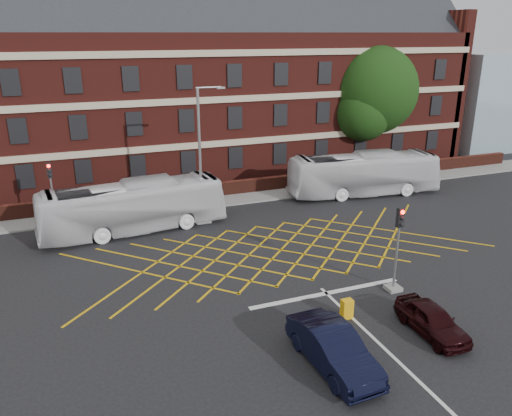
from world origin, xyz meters
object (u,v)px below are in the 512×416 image
object	(u,v)px
bus_left	(133,207)
car_navy	(333,348)
traffic_light_near	(396,257)
direction_signs	(52,204)
traffic_light_far	(54,201)
deciduous_tree	(373,97)
bus_right	(364,174)
utility_cabinet	(347,309)
street_lamp	(202,178)
car_maroon	(432,320)

from	to	relation	value
bus_left	car_navy	size ratio (longest dim) A/B	2.45
car_navy	traffic_light_near	world-z (taller)	traffic_light_near
direction_signs	traffic_light_far	bearing A→B (deg)	-77.68
deciduous_tree	traffic_light_far	bearing A→B (deg)	-167.76
traffic_light_near	traffic_light_far	bearing A→B (deg)	135.73
bus_right	direction_signs	world-z (taller)	bus_right
deciduous_tree	direction_signs	distance (m)	28.68
bus_left	traffic_light_near	size ratio (longest dim) A/B	2.71
bus_right	direction_signs	distance (m)	22.68
bus_right	bus_left	bearing A→B (deg)	101.78
car_navy	direction_signs	distance (m)	22.25
bus_right	traffic_light_far	xyz separation A→B (m)	(-22.42, 1.17, 0.12)
car_navy	utility_cabinet	world-z (taller)	car_navy
traffic_light_far	street_lamp	xyz separation A→B (m)	(9.18, -2.48, 1.27)
street_lamp	direction_signs	bearing A→B (deg)	160.83
car_navy	street_lamp	bearing A→B (deg)	88.76
bus_left	direction_signs	distance (m)	5.85
car_maroon	traffic_light_near	bearing A→B (deg)	79.10
deciduous_tree	traffic_light_far	world-z (taller)	deciduous_tree
traffic_light_far	direction_signs	world-z (taller)	traffic_light_far
bus_right	street_lamp	size ratio (longest dim) A/B	1.33
bus_right	utility_cabinet	size ratio (longest dim) A/B	13.19
deciduous_tree	traffic_light_far	xyz separation A→B (m)	(-27.56, -5.98, -4.78)
deciduous_tree	utility_cabinet	xyz separation A→B (m)	(-15.64, -22.37, -6.09)
utility_cabinet	deciduous_tree	bearing A→B (deg)	55.05
car_maroon	deciduous_tree	xyz separation A→B (m)	(12.94, 24.69, 5.90)
direction_signs	deciduous_tree	bearing A→B (deg)	10.63
car_navy	traffic_light_far	size ratio (longest dim) A/B	1.11
bus_right	car_navy	distance (m)	22.08
car_navy	direction_signs	size ratio (longest dim) A/B	2.15
bus_left	deciduous_tree	xyz separation A→B (m)	(22.89, 8.50, 4.92)
deciduous_tree	direction_signs	world-z (taller)	deciduous_tree
bus_left	deciduous_tree	world-z (taller)	deciduous_tree
car_navy	direction_signs	world-z (taller)	direction_signs
car_maroon	utility_cabinet	bearing A→B (deg)	140.26
car_maroon	traffic_light_far	bearing A→B (deg)	128.90
direction_signs	street_lamp	bearing A→B (deg)	-19.17
car_navy	street_lamp	size ratio (longest dim) A/B	0.54
car_navy	traffic_light_near	bearing A→B (deg)	33.15
traffic_light_near	utility_cabinet	world-z (taller)	traffic_light_near
bus_left	traffic_light_far	xyz separation A→B (m)	(-4.66, 2.52, 0.15)
bus_left	utility_cabinet	distance (m)	15.70
deciduous_tree	direction_signs	size ratio (longest dim) A/B	5.01
deciduous_tree	street_lamp	distance (m)	20.53
bus_left	bus_right	size ratio (longest dim) A/B	0.99
deciduous_tree	traffic_light_near	xyz separation A→B (m)	(-12.17, -20.98, -4.78)
street_lamp	utility_cabinet	size ratio (longest dim) A/B	9.89
car_navy	traffic_light_far	xyz separation A→B (m)	(-9.66, 19.17, 0.98)
car_navy	utility_cabinet	distance (m)	3.60
direction_signs	utility_cabinet	size ratio (longest dim) A/B	2.46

